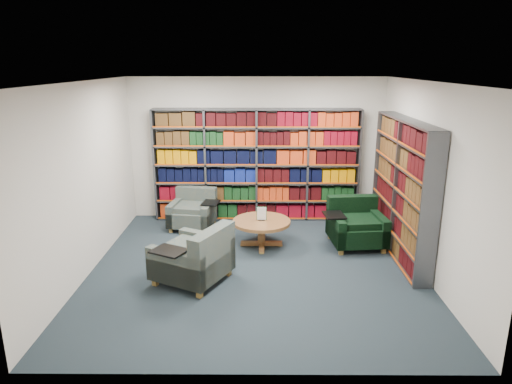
{
  "coord_description": "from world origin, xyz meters",
  "views": [
    {
      "loc": [
        0.04,
        -6.45,
        3.05
      ],
      "look_at": [
        0.0,
        0.6,
        1.05
      ],
      "focal_mm": 32.0,
      "sensor_mm": 36.0,
      "label": 1
    }
  ],
  "objects_px": {
    "chair_green_right": "(355,226)",
    "coffee_table": "(262,226)",
    "chair_teal_left": "(194,212)",
    "chair_teal_front": "(197,260)"
  },
  "relations": [
    {
      "from": "chair_teal_left",
      "to": "chair_green_right",
      "type": "bearing_deg",
      "value": -16.62
    },
    {
      "from": "chair_green_right",
      "to": "chair_teal_front",
      "type": "height_order",
      "value": "chair_teal_front"
    },
    {
      "from": "chair_teal_front",
      "to": "coffee_table",
      "type": "bearing_deg",
      "value": 55.19
    },
    {
      "from": "chair_teal_front",
      "to": "coffee_table",
      "type": "height_order",
      "value": "chair_teal_front"
    },
    {
      "from": "chair_teal_left",
      "to": "chair_teal_front",
      "type": "distance_m",
      "value": 2.35
    },
    {
      "from": "chair_green_right",
      "to": "chair_teal_front",
      "type": "bearing_deg",
      "value": -150.39
    },
    {
      "from": "chair_teal_left",
      "to": "chair_green_right",
      "type": "height_order",
      "value": "chair_green_right"
    },
    {
      "from": "chair_green_right",
      "to": "coffee_table",
      "type": "bearing_deg",
      "value": -176.04
    },
    {
      "from": "chair_green_right",
      "to": "coffee_table",
      "type": "height_order",
      "value": "chair_green_right"
    },
    {
      "from": "chair_teal_left",
      "to": "chair_teal_front",
      "type": "height_order",
      "value": "chair_teal_front"
    }
  ]
}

